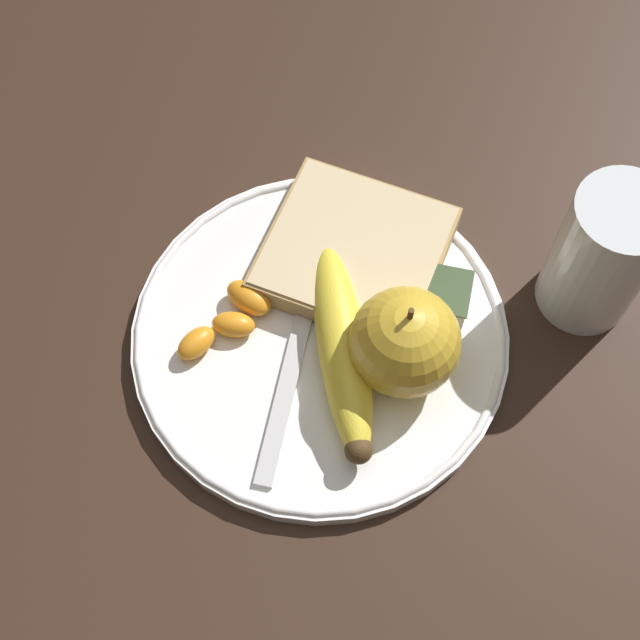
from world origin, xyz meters
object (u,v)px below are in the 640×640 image
(fork, at_px, (301,329))
(banana, at_px, (343,350))
(juice_glass, at_px, (601,258))
(jam_packet, at_px, (436,295))
(plate, at_px, (320,336))
(bread_slice, at_px, (355,252))
(apple, at_px, (405,342))

(fork, bearing_deg, banana, -116.08)
(juice_glass, bearing_deg, jam_packet, -160.72)
(jam_packet, bearing_deg, plate, -150.92)
(plate, distance_m, jam_packet, 0.08)
(fork, bearing_deg, bread_slice, -21.84)
(juice_glass, relative_size, fork, 0.59)
(apple, height_order, fork, apple)
(plate, height_order, bread_slice, bread_slice)
(plate, distance_m, juice_glass, 0.19)
(banana, distance_m, fork, 0.04)
(jam_packet, bearing_deg, bread_slice, 161.19)
(bread_slice, xyz_separation_m, jam_packet, (0.06, -0.02, -0.00))
(plate, relative_size, bread_slice, 1.89)
(fork, bearing_deg, jam_packet, -64.84)
(apple, bearing_deg, juice_glass, 36.95)
(plate, relative_size, jam_packet, 5.76)
(fork, distance_m, jam_packet, 0.10)
(juice_glass, bearing_deg, fork, -157.63)
(juice_glass, height_order, jam_packet, juice_glass)
(jam_packet, bearing_deg, banana, -133.36)
(banana, bearing_deg, fork, 154.60)
(apple, bearing_deg, plate, 168.91)
(juice_glass, height_order, apple, juice_glass)
(plate, xyz_separation_m, banana, (0.02, -0.02, 0.02))
(plate, bearing_deg, juice_glass, 23.56)
(plate, relative_size, apple, 3.19)
(banana, bearing_deg, plate, 139.42)
(bread_slice, bearing_deg, banana, -84.17)
(plate, bearing_deg, apple, -11.09)
(juice_glass, distance_m, fork, 0.20)
(fork, relative_size, jam_packet, 4.20)
(plate, height_order, fork, fork)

